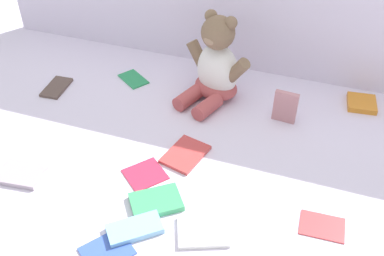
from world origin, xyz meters
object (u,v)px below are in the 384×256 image
(book_case_6, at_px, (145,174))
(book_case_10, at_px, (203,231))
(book_case_3, at_px, (362,103))
(book_case_7, at_px, (107,251))
(book_case_8, at_px, (285,107))
(book_case_1, at_px, (133,78))
(teddy_bear, at_px, (216,68))
(book_case_0, at_px, (322,226))
(book_case_5, at_px, (21,174))
(book_case_4, at_px, (156,202))
(book_case_11, at_px, (135,229))
(book_case_9, at_px, (57,87))
(book_case_2, at_px, (185,154))

(book_case_6, xyz_separation_m, book_case_10, (0.22, -0.14, 0.00))
(book_case_3, relative_size, book_case_7, 0.86)
(book_case_8, bearing_deg, book_case_7, -111.12)
(book_case_1, xyz_separation_m, book_case_10, (0.45, -0.56, 0.00))
(teddy_bear, relative_size, book_case_8, 2.86)
(book_case_0, height_order, book_case_10, book_case_10)
(book_case_5, bearing_deg, book_case_4, -92.63)
(book_case_6, distance_m, book_case_11, 0.19)
(book_case_4, bearing_deg, book_case_8, -65.18)
(book_case_0, xyz_separation_m, book_case_5, (-0.82, -0.10, 0.00))
(book_case_4, distance_m, book_case_10, 0.15)
(book_case_0, bearing_deg, book_case_1, -124.72)
(book_case_1, distance_m, book_case_4, 0.60)
(book_case_6, bearing_deg, book_case_7, 133.35)
(book_case_11, bearing_deg, book_case_5, 39.84)
(book_case_6, xyz_separation_m, book_case_11, (0.05, -0.19, 0.01))
(book_case_5, bearing_deg, book_case_9, 12.19)
(book_case_9, height_order, book_case_11, book_case_11)
(book_case_7, bearing_deg, teddy_bear, 121.78)
(book_case_3, xyz_separation_m, book_case_8, (-0.23, -0.16, 0.04))
(book_case_4, bearing_deg, book_case_7, 126.30)
(book_case_4, distance_m, book_case_9, 0.66)
(book_case_1, xyz_separation_m, book_case_2, (0.31, -0.32, 0.00))
(teddy_bear, xyz_separation_m, book_case_11, (-0.02, -0.62, -0.10))
(teddy_bear, height_order, book_case_5, teddy_bear)
(book_case_1, height_order, book_case_11, book_case_11)
(book_case_2, xyz_separation_m, book_case_6, (-0.08, -0.11, -0.00))
(book_case_5, bearing_deg, book_case_3, -60.21)
(book_case_3, relative_size, book_case_9, 0.78)
(book_case_5, xyz_separation_m, book_case_7, (0.34, -0.15, -0.00))
(teddy_bear, distance_m, book_case_2, 0.34)
(book_case_10, bearing_deg, teddy_bear, 172.41)
(book_case_3, bearing_deg, book_case_0, -13.10)
(book_case_6, bearing_deg, book_case_11, 145.88)
(teddy_bear, xyz_separation_m, book_case_8, (0.25, -0.06, -0.06))
(book_case_3, height_order, book_case_4, book_case_3)
(book_case_4, relative_size, book_case_6, 1.25)
(book_case_8, height_order, book_case_11, book_case_8)
(book_case_10, bearing_deg, book_case_5, -113.63)
(book_case_0, distance_m, book_case_8, 0.43)
(book_case_8, relative_size, book_case_9, 0.85)
(teddy_bear, height_order, book_case_7, teddy_bear)
(book_case_7, distance_m, book_case_10, 0.24)
(book_case_6, relative_size, book_case_10, 0.83)
(book_case_10, bearing_deg, book_case_9, -143.52)
(book_case_5, bearing_deg, book_case_10, -98.68)
(teddy_bear, relative_size, book_case_10, 2.39)
(book_case_10, xyz_separation_m, book_case_11, (-0.16, -0.05, 0.00))
(teddy_bear, xyz_separation_m, book_case_9, (-0.54, -0.14, -0.11))
(book_case_6, relative_size, book_case_8, 0.99)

